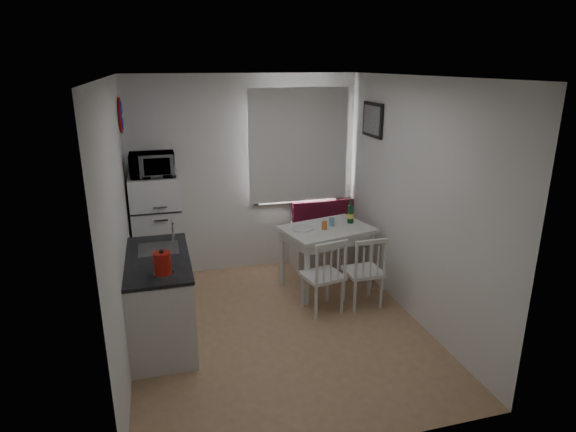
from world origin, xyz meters
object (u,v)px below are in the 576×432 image
Objects in this scene: fridge at (158,233)px; chair_right at (367,265)px; wine_bottle at (351,211)px; bench at (336,244)px; kitchen_counter at (161,298)px; dining_table at (327,234)px; chair_left at (325,269)px; microwave at (152,165)px; kettle at (162,263)px.

chair_right is at bearing -28.20° from fridge.
bench is at bearing 86.16° from wine_bottle.
kitchen_counter is at bearing -150.69° from bench.
chair_left reaches higher than dining_table.
kitchen_counter reaches higher than bench.
bench is at bearing 29.31° from kitchen_counter.
bench is 3.93× the size of wine_bottle.
chair_right is at bearing -82.59° from dining_table.
wine_bottle reaches higher than bench.
fridge is (0.02, 1.24, 0.27)m from kitchen_counter.
dining_table is at bearing -15.30° from fridge.
dining_table is 2.55× the size of chair_right.
fridge reaches higher than bench.
wine_bottle is (0.60, 0.76, 0.40)m from chair_left.
fridge reaches higher than kitchen_counter.
bench is 2.72m from microwave.
kettle is (-2.22, -0.50, 0.48)m from chair_right.
wine_bottle is at bearing 81.44° from chair_right.
microwave is 1.61× the size of wine_bottle.
bench is 3.07m from kettle.
kettle is at bearing -151.53° from wine_bottle.
kettle is at bearing -168.39° from chair_right.
kettle is 2.64m from wine_bottle.
chair_left is at bearing 1.11° from kitchen_counter.
dining_table is at bearing 58.13° from chair_left.
chair_right is 2.56m from fridge.
chair_right is 1.90× the size of kettle.
chair_right is 0.87m from wine_bottle.
fridge is at bearing 91.01° from kettle.
microwave reaches higher than chair_left.
dining_table is at bearing -164.05° from wine_bottle.
dining_table is 2.08m from fridge.
chair_left is at bearing -33.49° from microwave.
wine_bottle is (0.35, 0.10, 0.25)m from dining_table.
wine_bottle is (2.35, -0.45, 0.23)m from fridge.
chair_left is 1.98× the size of kettle.
chair_left is at bearing -115.80° from bench.
wine_bottle is at bearing -10.78° from fridge.
microwave is at bearing 170.40° from wine_bottle.
bench is at bearing 37.59° from kettle.
bench is at bearing 3.80° from microwave.
chair_right is at bearing -97.50° from wine_bottle.
fridge is at bearing 169.22° from wine_bottle.
microwave is at bearing 152.69° from dining_table.
wine_bottle is at bearing 2.60° from dining_table.
chair_left is 1.54× the size of wine_bottle.
bench is 2.43m from fridge.
kettle reaches higher than chair_left.
microwave is 2.07× the size of kettle.
dining_table is 3.76× the size of wine_bottle.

